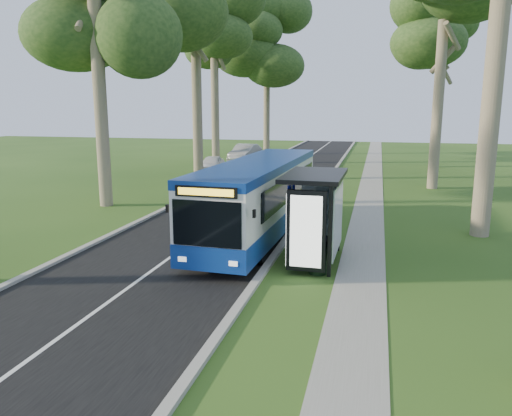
{
  "coord_description": "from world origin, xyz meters",
  "views": [
    {
      "loc": [
        3.33,
        -15.26,
        5.18
      ],
      "look_at": [
        -0.8,
        1.65,
        1.6
      ],
      "focal_mm": 35.0,
      "sensor_mm": 36.0,
      "label": 1
    }
  ],
  "objects": [
    {
      "name": "bus_shelter",
      "position": [
        1.5,
        0.51,
        2.13
      ],
      "size": [
        1.94,
        3.52,
        3.0
      ],
      "rotation": [
        0.0,
        0.0,
        -0.01
      ],
      "color": "black",
      "rests_on": "ground"
    },
    {
      "name": "centre_line",
      "position": [
        -3.5,
        10.0,
        0.02
      ],
      "size": [
        0.12,
        100.0,
        0.0
      ],
      "primitive_type": "cube",
      "color": "white",
      "rests_on": "road"
    },
    {
      "name": "litter_bin",
      "position": [
        1.66,
        -0.27,
        0.54
      ],
      "size": [
        0.61,
        0.61,
        1.07
      ],
      "rotation": [
        0.0,
        0.0,
        0.22
      ],
      "color": "black",
      "rests_on": "ground"
    },
    {
      "name": "tree_west_c",
      "position": [
        -9.0,
        18.0,
        11.63
      ],
      "size": [
        5.2,
        5.2,
        15.7
      ],
      "color": "#7A6B56",
      "rests_on": "ground"
    },
    {
      "name": "tree_east_c",
      "position": [
        6.8,
        18.0,
        10.4
      ],
      "size": [
        5.2,
        5.2,
        14.03
      ],
      "color": "#7A6B56",
      "rests_on": "ground"
    },
    {
      "name": "tree_west_d",
      "position": [
        -11.0,
        28.0,
        11.92
      ],
      "size": [
        5.2,
        5.2,
        16.1
      ],
      "color": "#7A6B56",
      "rests_on": "ground"
    },
    {
      "name": "car_white",
      "position": [
        -9.33,
        21.9,
        0.67
      ],
      "size": [
        1.99,
        4.06,
        1.33
      ],
      "primitive_type": "imported",
      "rotation": [
        0.0,
        0.0,
        0.11
      ],
      "color": "white",
      "rests_on": "ground"
    },
    {
      "name": "tree_west_e",
      "position": [
        -8.5,
        38.0,
        11.34
      ],
      "size": [
        5.2,
        5.2,
        15.31
      ],
      "color": "#7A6B56",
      "rests_on": "ground"
    },
    {
      "name": "car_silver",
      "position": [
        -8.77,
        29.96,
        0.82
      ],
      "size": [
        2.18,
        5.12,
        1.64
      ],
      "primitive_type": "imported",
      "rotation": [
        0.0,
        0.0,
        -0.09
      ],
      "color": "#9EA0A6",
      "rests_on": "ground"
    },
    {
      "name": "bus",
      "position": [
        -1.2,
        3.81,
        1.57
      ],
      "size": [
        2.84,
        11.54,
        3.04
      ],
      "rotation": [
        0.0,
        0.0,
        -0.04
      ],
      "color": "white",
      "rests_on": "ground"
    },
    {
      "name": "kerb_west",
      "position": [
        -7.0,
        10.0,
        0.06
      ],
      "size": [
        0.25,
        100.0,
        0.12
      ],
      "primitive_type": "cube",
      "color": "#9E9B93",
      "rests_on": "ground"
    },
    {
      "name": "ground",
      "position": [
        0.0,
        0.0,
        0.0
      ],
      "size": [
        120.0,
        120.0,
        0.0
      ],
      "primitive_type": "plane",
      "color": "#294B17",
      "rests_on": "ground"
    },
    {
      "name": "tree_east_d",
      "position": [
        8.0,
        30.0,
        10.07
      ],
      "size": [
        5.2,
        5.2,
        13.58
      ],
      "color": "#7A6B56",
      "rests_on": "ground"
    },
    {
      "name": "kerb_east",
      "position": [
        0.0,
        10.0,
        0.06
      ],
      "size": [
        0.25,
        100.0,
        0.12
      ],
      "primitive_type": "cube",
      "color": "#9E9B93",
      "rests_on": "ground"
    },
    {
      "name": "bus_stop_sign",
      "position": [
        0.68,
        0.34,
        1.69
      ],
      "size": [
        0.19,
        0.37,
        2.74
      ],
      "rotation": [
        0.0,
        0.0,
        -0.42
      ],
      "color": "gray",
      "rests_on": "ground"
    },
    {
      "name": "footpath",
      "position": [
        3.0,
        10.0,
        0.01
      ],
      "size": [
        1.5,
        100.0,
        0.02
      ],
      "primitive_type": "cube",
      "color": "gray",
      "rests_on": "ground"
    },
    {
      "name": "road",
      "position": [
        -3.5,
        10.0,
        0.01
      ],
      "size": [
        7.0,
        100.0,
        0.02
      ],
      "primitive_type": "cube",
      "color": "black",
      "rests_on": "ground"
    }
  ]
}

